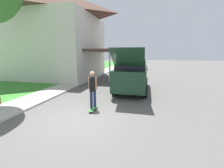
{
  "coord_description": "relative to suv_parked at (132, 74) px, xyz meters",
  "views": [
    {
      "loc": [
        2.58,
        -5.25,
        2.55
      ],
      "look_at": [
        0.69,
        2.72,
        0.9
      ],
      "focal_mm": 24.0,
      "sensor_mm": 36.0,
      "label": 1
    }
  ],
  "objects": [
    {
      "name": "ground_plane",
      "position": [
        -1.57,
        -5.17,
        -1.2
      ],
      "size": [
        120.0,
        120.0,
        0.0
      ],
      "primitive_type": "plane",
      "color": "#54514F"
    },
    {
      "name": "lawn",
      "position": [
        -9.57,
        0.83,
        -1.16
      ],
      "size": [
        10.0,
        80.0,
        0.08
      ],
      "color": "#387F2D",
      "rests_on": "ground_plane"
    },
    {
      "name": "sidewalk",
      "position": [
        -5.17,
        0.83,
        -1.15
      ],
      "size": [
        1.8,
        80.0,
        0.1
      ],
      "color": "#ADA89E",
      "rests_on": "ground_plane"
    },
    {
      "name": "house",
      "position": [
        -9.3,
        4.48,
        3.67
      ],
      "size": [
        12.51,
        8.73,
        9.22
      ],
      "color": "beige",
      "rests_on": "lawn"
    },
    {
      "name": "suv_parked",
      "position": [
        0.0,
        0.0,
        0.0
      ],
      "size": [
        2.11,
        5.9,
        2.86
      ],
      "color": "#193823",
      "rests_on": "ground_plane"
    },
    {
      "name": "car_down_street",
      "position": [
        -0.07,
        15.05,
        -0.52
      ],
      "size": [
        1.99,
        4.56,
        1.42
      ],
      "color": "silver",
      "rests_on": "ground_plane"
    },
    {
      "name": "skateboarder",
      "position": [
        -1.42,
        -4.06,
        -0.2
      ],
      "size": [
        0.41,
        0.24,
        1.78
      ],
      "color": "#192347",
      "rests_on": "ground_plane"
    },
    {
      "name": "skateboard",
      "position": [
        -1.32,
        -4.3,
        -1.11
      ],
      "size": [
        0.21,
        0.81,
        0.1
      ],
      "color": "#337F3D",
      "rests_on": "ground_plane"
    }
  ]
}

